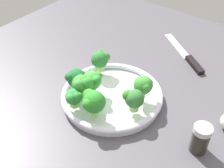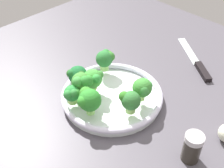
% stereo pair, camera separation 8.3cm
% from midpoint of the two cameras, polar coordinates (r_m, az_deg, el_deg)
% --- Properties ---
extents(ground_plane, '(1.30, 1.30, 0.03)m').
position_cam_midpoint_polar(ground_plane, '(0.86, -1.91, -4.98)').
color(ground_plane, '#4E4A52').
extents(bowl, '(0.29, 0.29, 0.03)m').
position_cam_midpoint_polar(bowl, '(0.86, -2.76, -2.44)').
color(bowl, white).
rests_on(bowl, ground_plane).
extents(broccoli_floret_0, '(0.06, 0.06, 0.06)m').
position_cam_midpoint_polar(broccoli_floret_0, '(0.83, -6.62, 0.59)').
color(broccoli_floret_0, '#86BE51').
rests_on(broccoli_floret_0, bowl).
extents(broccoli_floret_1, '(0.05, 0.05, 0.05)m').
position_cam_midpoint_polar(broccoli_floret_1, '(0.79, -10.35, -2.70)').
color(broccoli_floret_1, '#9BD065').
rests_on(broccoli_floret_1, bowl).
extents(broccoli_floret_2, '(0.06, 0.06, 0.07)m').
position_cam_midpoint_polar(broccoli_floret_2, '(0.81, -8.62, -0.22)').
color(broccoli_floret_2, '#8DC15F').
rests_on(broccoli_floret_2, bowl).
extents(broccoli_floret_3, '(0.07, 0.07, 0.08)m').
position_cam_midpoint_polar(broccoli_floret_3, '(0.75, -6.85, -3.53)').
color(broccoli_floret_3, '#8ACF5F').
rests_on(broccoli_floret_3, bowl).
extents(broccoli_floret_4, '(0.05, 0.06, 0.06)m').
position_cam_midpoint_polar(broccoli_floret_4, '(0.91, -4.81, 4.74)').
color(broccoli_floret_4, '#98D56B').
rests_on(broccoli_floret_4, bowl).
extents(broccoli_floret_5, '(0.05, 0.05, 0.07)m').
position_cam_midpoint_polar(broccoli_floret_5, '(0.80, 3.23, -0.41)').
color(broccoli_floret_5, '#9DCF66').
rests_on(broccoli_floret_5, bowl).
extents(broccoli_floret_6, '(0.06, 0.05, 0.06)m').
position_cam_midpoint_polar(broccoli_floret_6, '(0.77, 1.14, -3.08)').
color(broccoli_floret_6, '#86B357').
rests_on(broccoli_floret_6, bowl).
extents(broccoli_floret_7, '(0.06, 0.06, 0.07)m').
position_cam_midpoint_polar(broccoli_floret_7, '(0.84, -9.76, 0.98)').
color(broccoli_floret_7, '#95CE70').
rests_on(broccoli_floret_7, bowl).
extents(knife, '(0.23, 0.18, 0.01)m').
position_cam_midpoint_polar(knife, '(1.05, 12.30, 4.94)').
color(knife, silver).
rests_on(knife, ground_plane).
extents(pepper_shaker, '(0.04, 0.04, 0.08)m').
position_cam_midpoint_polar(pepper_shaker, '(0.73, 13.61, -10.38)').
color(pepper_shaker, '#2B2620').
rests_on(pepper_shaker, ground_plane).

